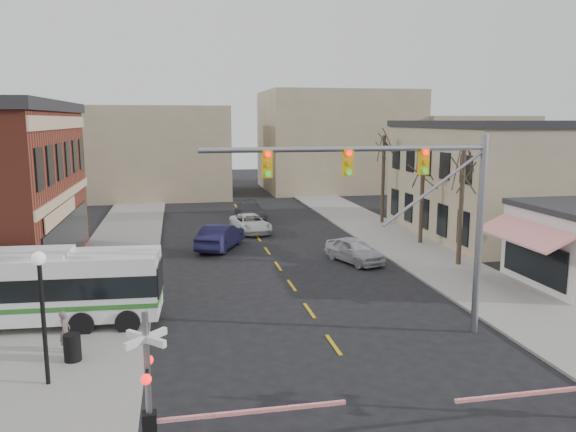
% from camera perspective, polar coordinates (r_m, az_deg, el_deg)
% --- Properties ---
extents(ground, '(160.00, 160.00, 0.00)m').
position_cam_1_polar(ground, '(20.47, 6.22, -15.03)').
color(ground, black).
rests_on(ground, ground).
extents(sidewalk_west, '(5.00, 60.00, 0.12)m').
position_cam_1_polar(sidewalk_west, '(38.83, -16.61, -3.30)').
color(sidewalk_west, gray).
rests_on(sidewalk_west, ground).
extents(sidewalk_east, '(5.00, 60.00, 0.12)m').
position_cam_1_polar(sidewalk_east, '(41.52, 10.49, -2.22)').
color(sidewalk_east, gray).
rests_on(sidewalk_east, ground).
extents(tan_building, '(20.30, 15.30, 8.50)m').
position_cam_1_polar(tan_building, '(46.98, 25.00, 3.59)').
color(tan_building, gray).
rests_on(tan_building, ground).
extents(tree_east_a, '(0.28, 0.28, 6.75)m').
position_cam_1_polar(tree_east_a, '(34.20, 17.17, 0.80)').
color(tree_east_a, '#382B21').
rests_on(tree_east_a, sidewalk_east).
extents(tree_east_b, '(0.28, 0.28, 6.30)m').
position_cam_1_polar(tree_east_b, '(39.68, 13.45, 1.83)').
color(tree_east_b, '#382B21').
rests_on(tree_east_b, sidewalk_east).
extents(tree_east_c, '(0.28, 0.28, 7.20)m').
position_cam_1_polar(tree_east_c, '(47.03, 9.64, 3.71)').
color(tree_east_c, '#382B21').
rests_on(tree_east_c, sidewalk_east).
extents(transit_bus, '(12.13, 3.33, 3.09)m').
position_cam_1_polar(transit_bus, '(25.86, -26.32, -6.55)').
color(transit_bus, silver).
rests_on(transit_bus, ground).
extents(traffic_signal_mast, '(11.09, 0.30, 8.00)m').
position_cam_1_polar(traffic_signal_mast, '(21.87, 12.30, 2.27)').
color(traffic_signal_mast, gray).
rests_on(traffic_signal_mast, ground).
extents(rr_crossing_west, '(5.60, 1.36, 4.00)m').
position_cam_1_polar(rr_crossing_west, '(14.92, -12.31, -16.69)').
color(rr_crossing_west, gray).
rests_on(rr_crossing_west, ground).
extents(street_lamp, '(0.44, 0.44, 4.40)m').
position_cam_1_polar(street_lamp, '(19.42, -23.78, -6.94)').
color(street_lamp, black).
rests_on(street_lamp, sidewalk_west).
extents(trash_bin, '(0.60, 0.60, 0.98)m').
position_cam_1_polar(trash_bin, '(21.76, -21.05, -12.36)').
color(trash_bin, black).
rests_on(trash_bin, sidewalk_west).
extents(car_a, '(3.12, 4.71, 1.49)m').
position_cam_1_polar(car_a, '(34.31, 6.75, -3.48)').
color(car_a, '#ACACB1').
rests_on(car_a, ground).
extents(car_b, '(3.73, 5.38, 1.68)m').
position_cam_1_polar(car_b, '(37.84, -6.88, -2.08)').
color(car_b, '#1C1A42').
rests_on(car_b, ground).
extents(car_c, '(3.11, 5.27, 1.38)m').
position_cam_1_polar(car_c, '(43.22, -3.84, -0.76)').
color(car_c, silver).
rests_on(car_c, ground).
extents(car_d, '(2.39, 5.34, 1.52)m').
position_cam_1_polar(car_d, '(48.37, -3.83, 0.46)').
color(car_d, '#3D3D42').
rests_on(car_d, ground).
extents(pedestrian_near, '(0.39, 0.57, 1.53)m').
position_cam_1_polar(pedestrian_near, '(22.61, -21.71, -10.81)').
color(pedestrian_near, '#655450').
rests_on(pedestrian_near, sidewalk_west).
extents(pedestrian_far, '(1.04, 0.95, 1.72)m').
position_cam_1_polar(pedestrian_far, '(26.25, -23.71, -7.88)').
color(pedestrian_far, '#323558').
rests_on(pedestrian_far, sidewalk_west).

